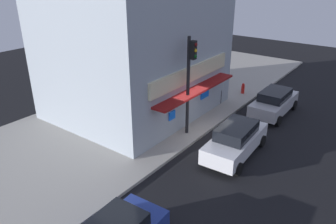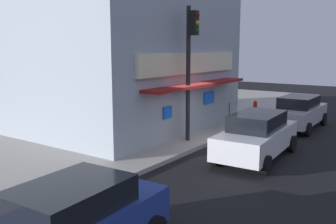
{
  "view_description": "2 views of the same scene",
  "coord_description": "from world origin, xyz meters",
  "px_view_note": "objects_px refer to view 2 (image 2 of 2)",
  "views": [
    {
      "loc": [
        -14.32,
        -8.16,
        8.82
      ],
      "look_at": [
        -0.37,
        2.2,
        1.08
      ],
      "focal_mm": 35.02,
      "sensor_mm": 36.0,
      "label": 1
    },
    {
      "loc": [
        -13.27,
        -7.14,
        3.96
      ],
      "look_at": [
        -0.32,
        1.9,
        1.25
      ],
      "focal_mm": 39.79,
      "sensor_mm": 36.0,
      "label": 2
    }
  ],
  "objects_px": {
    "parked_car_silver": "(298,112)",
    "parked_car_blue": "(72,224)",
    "traffic_light": "(190,56)",
    "parked_car_white": "(257,135)",
    "trash_can": "(206,116)",
    "fire_hydrant": "(255,107)",
    "pedestrian": "(227,101)"
  },
  "relations": [
    {
      "from": "trash_can",
      "to": "pedestrian",
      "type": "xyz_separation_m",
      "value": [
        1.82,
        -0.27,
        0.57
      ]
    },
    {
      "from": "fire_hydrant",
      "to": "pedestrian",
      "type": "relative_size",
      "value": 0.44
    },
    {
      "from": "pedestrian",
      "to": "parked_car_white",
      "type": "distance_m",
      "value": 6.72
    },
    {
      "from": "trash_can",
      "to": "fire_hydrant",
      "type": "bearing_deg",
      "value": -10.61
    },
    {
      "from": "trash_can",
      "to": "parked_car_white",
      "type": "bearing_deg",
      "value": -131.34
    },
    {
      "from": "traffic_light",
      "to": "parked_car_white",
      "type": "height_order",
      "value": "traffic_light"
    },
    {
      "from": "pedestrian",
      "to": "parked_car_white",
      "type": "bearing_deg",
      "value": -144.65
    },
    {
      "from": "traffic_light",
      "to": "parked_car_white",
      "type": "xyz_separation_m",
      "value": [
        -0.32,
        -3.05,
        -2.79
      ]
    },
    {
      "from": "traffic_light",
      "to": "parked_car_blue",
      "type": "relative_size",
      "value": 1.36
    },
    {
      "from": "pedestrian",
      "to": "parked_car_blue",
      "type": "height_order",
      "value": "pedestrian"
    },
    {
      "from": "parked_car_silver",
      "to": "traffic_light",
      "type": "bearing_deg",
      "value": 154.57
    },
    {
      "from": "fire_hydrant",
      "to": "pedestrian",
      "type": "bearing_deg",
      "value": 167.93
    },
    {
      "from": "trash_can",
      "to": "pedestrian",
      "type": "distance_m",
      "value": 1.93
    },
    {
      "from": "fire_hydrant",
      "to": "trash_can",
      "type": "height_order",
      "value": "trash_can"
    },
    {
      "from": "parked_car_blue",
      "to": "parked_car_white",
      "type": "height_order",
      "value": "parked_car_white"
    },
    {
      "from": "fire_hydrant",
      "to": "pedestrian",
      "type": "height_order",
      "value": "pedestrian"
    },
    {
      "from": "fire_hydrant",
      "to": "pedestrian",
      "type": "distance_m",
      "value": 2.76
    },
    {
      "from": "parked_car_silver",
      "to": "trash_can",
      "type": "bearing_deg",
      "value": 122.81
    },
    {
      "from": "fire_hydrant",
      "to": "parked_car_silver",
      "type": "xyz_separation_m",
      "value": [
        -1.96,
        -3.04,
        0.3
      ]
    },
    {
      "from": "parked_car_white",
      "to": "parked_car_silver",
      "type": "bearing_deg",
      "value": 2.56
    },
    {
      "from": "parked_car_silver",
      "to": "parked_car_blue",
      "type": "bearing_deg",
      "value": -179.64
    },
    {
      "from": "trash_can",
      "to": "parked_car_blue",
      "type": "xyz_separation_m",
      "value": [
        -12.06,
        -3.97,
        0.25
      ]
    },
    {
      "from": "traffic_light",
      "to": "fire_hydrant",
      "type": "relative_size",
      "value": 7.02
    },
    {
      "from": "pedestrian",
      "to": "parked_car_blue",
      "type": "distance_m",
      "value": 14.37
    },
    {
      "from": "traffic_light",
      "to": "fire_hydrant",
      "type": "bearing_deg",
      "value": 2.0
    },
    {
      "from": "pedestrian",
      "to": "parked_car_blue",
      "type": "bearing_deg",
      "value": -165.08
    },
    {
      "from": "parked_car_blue",
      "to": "fire_hydrant",
      "type": "bearing_deg",
      "value": 10.75
    },
    {
      "from": "traffic_light",
      "to": "parked_car_white",
      "type": "distance_m",
      "value": 4.14
    },
    {
      "from": "fire_hydrant",
      "to": "parked_car_white",
      "type": "distance_m",
      "value": 8.77
    },
    {
      "from": "parked_car_white",
      "to": "traffic_light",
      "type": "bearing_deg",
      "value": 83.92
    },
    {
      "from": "fire_hydrant",
      "to": "pedestrian",
      "type": "xyz_separation_m",
      "value": [
        -2.64,
        0.56,
        0.61
      ]
    },
    {
      "from": "parked_car_blue",
      "to": "trash_can",
      "type": "bearing_deg",
      "value": 18.22
    }
  ]
}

